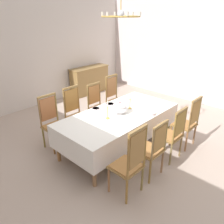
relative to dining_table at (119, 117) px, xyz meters
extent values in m
cube|color=#B4A092|center=(0.00, -0.15, -0.71)|extent=(7.15, 6.98, 0.04)
cube|color=beige|center=(0.00, 3.38, 0.93)|extent=(7.15, 0.08, 3.24)
cube|color=beige|center=(3.61, -0.15, 0.93)|extent=(0.08, 6.98, 3.24)
cylinder|color=olive|center=(-1.16, -0.50, -0.33)|extent=(0.07, 0.07, 0.73)
cylinder|color=olive|center=(1.16, -0.50, -0.33)|extent=(0.07, 0.07, 0.73)
cylinder|color=#906034|center=(-1.16, 0.50, -0.33)|extent=(0.07, 0.07, 0.73)
cylinder|color=brown|center=(1.16, 0.50, -0.33)|extent=(0.07, 0.07, 0.73)
cube|color=olive|center=(0.00, 0.00, 0.00)|extent=(2.41, 1.08, 0.08)
cube|color=olive|center=(0.00, 0.00, 0.05)|extent=(2.53, 1.20, 0.03)
cube|color=white|center=(0.00, 0.00, 0.07)|extent=(2.55, 1.22, 0.00)
cube|color=white|center=(0.00, -0.60, -0.15)|extent=(2.55, 0.00, 0.44)
cube|color=white|center=(0.00, 0.60, -0.15)|extent=(2.55, 0.00, 0.44)
cube|color=white|center=(-1.27, 0.00, -0.15)|extent=(0.00, 1.22, 0.44)
cube|color=white|center=(1.27, 0.00, -0.15)|extent=(0.00, 1.22, 0.44)
cylinder|color=#915F3C|center=(-1.10, -0.76, -0.46)|extent=(0.04, 0.04, 0.46)
cylinder|color=olive|center=(-0.72, -0.76, -0.46)|extent=(0.04, 0.04, 0.46)
cylinder|color=olive|center=(-1.10, -1.12, -0.46)|extent=(0.04, 0.04, 0.46)
cylinder|color=olive|center=(-0.72, -1.12, -0.46)|extent=(0.04, 0.04, 0.46)
cube|color=olive|center=(-0.91, -0.94, -0.22)|extent=(0.44, 0.42, 0.03)
cube|color=#A06D39|center=(-0.91, -0.94, -0.20)|extent=(0.40, 0.38, 0.02)
cylinder|color=olive|center=(-1.10, -1.13, 0.14)|extent=(0.03, 0.03, 0.69)
cylinder|color=olive|center=(-0.71, -1.13, 0.14)|extent=(0.03, 0.03, 0.69)
cube|color=olive|center=(-0.91, -1.13, 0.17)|extent=(0.34, 0.02, 0.53)
cube|color=olive|center=(-0.91, -1.13, 0.48)|extent=(0.40, 0.04, 0.04)
cylinder|color=olive|center=(-0.72, 0.76, -0.46)|extent=(0.04, 0.04, 0.46)
cylinder|color=#915F34|center=(-1.10, 0.76, -0.46)|extent=(0.04, 0.04, 0.46)
cylinder|color=olive|center=(-0.72, 1.12, -0.46)|extent=(0.04, 0.04, 0.46)
cylinder|color=olive|center=(-1.10, 1.12, -0.46)|extent=(0.04, 0.04, 0.46)
cube|color=olive|center=(-0.91, 0.94, -0.22)|extent=(0.44, 0.42, 0.03)
cube|color=#A06D39|center=(-0.91, 0.94, -0.20)|extent=(0.40, 0.38, 0.02)
cylinder|color=olive|center=(-0.71, 1.13, 0.10)|extent=(0.03, 0.03, 0.62)
cylinder|color=olive|center=(-1.10, 1.13, 0.10)|extent=(0.03, 0.03, 0.62)
cube|color=#A7673D|center=(-0.91, 1.13, 0.13)|extent=(0.34, 0.02, 0.47)
cube|color=olive|center=(-0.91, 1.13, 0.41)|extent=(0.40, 0.04, 0.04)
cylinder|color=olive|center=(-0.51, -0.76, -0.46)|extent=(0.04, 0.04, 0.46)
cylinder|color=olive|center=(-0.13, -0.76, -0.46)|extent=(0.04, 0.04, 0.46)
cylinder|color=olive|center=(-0.51, -1.12, -0.46)|extent=(0.04, 0.04, 0.46)
cylinder|color=#8C6241|center=(-0.13, -1.12, -0.46)|extent=(0.04, 0.04, 0.46)
cube|color=olive|center=(-0.32, -0.94, -0.22)|extent=(0.44, 0.42, 0.03)
cube|color=#A06D39|center=(-0.32, -0.94, -0.20)|extent=(0.40, 0.38, 0.02)
cylinder|color=olive|center=(-0.51, -1.13, 0.07)|extent=(0.03, 0.03, 0.55)
cylinder|color=olive|center=(-0.12, -1.13, 0.07)|extent=(0.03, 0.03, 0.55)
cube|color=#A0743C|center=(-0.32, -1.13, 0.09)|extent=(0.34, 0.02, 0.42)
cube|color=olive|center=(-0.32, -1.13, 0.34)|extent=(0.40, 0.04, 0.04)
cylinder|color=olive|center=(-0.13, 0.76, -0.46)|extent=(0.04, 0.04, 0.46)
cylinder|color=olive|center=(-0.51, 0.76, -0.46)|extent=(0.04, 0.04, 0.46)
cylinder|color=olive|center=(-0.13, 1.12, -0.46)|extent=(0.04, 0.04, 0.46)
cylinder|color=olive|center=(-0.51, 1.12, -0.46)|extent=(0.04, 0.04, 0.46)
cube|color=olive|center=(-0.32, 0.94, -0.22)|extent=(0.44, 0.42, 0.03)
cube|color=#A06D39|center=(-0.32, 0.94, -0.20)|extent=(0.40, 0.38, 0.02)
cylinder|color=olive|center=(-0.12, 1.13, 0.12)|extent=(0.03, 0.03, 0.65)
cylinder|color=olive|center=(-0.51, 1.13, 0.12)|extent=(0.03, 0.03, 0.65)
cube|color=#A17035|center=(-0.32, 1.13, 0.15)|extent=(0.34, 0.02, 0.49)
cube|color=olive|center=(-0.32, 1.13, 0.44)|extent=(0.40, 0.04, 0.04)
cylinder|color=olive|center=(0.16, -0.76, -0.46)|extent=(0.04, 0.04, 0.46)
cylinder|color=#94603D|center=(0.54, -0.76, -0.46)|extent=(0.04, 0.04, 0.46)
cylinder|color=olive|center=(0.16, -1.12, -0.46)|extent=(0.04, 0.04, 0.46)
cylinder|color=olive|center=(0.54, -1.12, -0.46)|extent=(0.04, 0.04, 0.46)
cube|color=olive|center=(0.35, -0.94, -0.22)|extent=(0.44, 0.42, 0.03)
cube|color=#A06D39|center=(0.35, -0.94, -0.20)|extent=(0.40, 0.38, 0.02)
cylinder|color=olive|center=(0.16, -1.13, 0.08)|extent=(0.03, 0.03, 0.57)
cylinder|color=olive|center=(0.55, -1.13, 0.08)|extent=(0.03, 0.03, 0.57)
cube|color=olive|center=(0.35, -1.13, 0.10)|extent=(0.34, 0.02, 0.43)
cube|color=olive|center=(0.35, -1.13, 0.36)|extent=(0.40, 0.04, 0.04)
cylinder|color=olive|center=(0.54, 0.76, -0.46)|extent=(0.04, 0.04, 0.46)
cylinder|color=olive|center=(0.16, 0.76, -0.46)|extent=(0.04, 0.04, 0.46)
cylinder|color=olive|center=(0.54, 1.12, -0.46)|extent=(0.04, 0.04, 0.46)
cylinder|color=olive|center=(0.16, 1.12, -0.46)|extent=(0.04, 0.04, 0.46)
cube|color=olive|center=(0.35, 0.94, -0.22)|extent=(0.44, 0.42, 0.03)
cube|color=#A06D39|center=(0.35, 0.94, -0.20)|extent=(0.40, 0.38, 0.02)
cylinder|color=olive|center=(0.55, 1.13, 0.08)|extent=(0.03, 0.03, 0.58)
cylinder|color=olive|center=(0.16, 1.13, 0.08)|extent=(0.03, 0.03, 0.58)
cube|color=#A66D3B|center=(0.35, 1.13, 0.11)|extent=(0.34, 0.02, 0.44)
cube|color=olive|center=(0.35, 1.13, 0.37)|extent=(0.40, 0.04, 0.04)
cylinder|color=olive|center=(0.79, -0.76, -0.46)|extent=(0.04, 0.04, 0.46)
cylinder|color=olive|center=(1.17, -0.76, -0.46)|extent=(0.04, 0.04, 0.46)
cylinder|color=#92613B|center=(0.79, -1.12, -0.46)|extent=(0.04, 0.04, 0.46)
cylinder|color=#8B6140|center=(1.17, -1.12, -0.46)|extent=(0.04, 0.04, 0.46)
cube|color=olive|center=(0.98, -0.94, -0.22)|extent=(0.44, 0.42, 0.03)
cube|color=#A06D39|center=(0.98, -0.94, -0.20)|extent=(0.40, 0.38, 0.02)
cylinder|color=olive|center=(0.78, -1.13, 0.09)|extent=(0.03, 0.03, 0.60)
cylinder|color=olive|center=(1.17, -1.13, 0.09)|extent=(0.03, 0.03, 0.60)
cube|color=#9F7239|center=(0.98, -1.13, 0.12)|extent=(0.34, 0.02, 0.46)
cube|color=olive|center=(0.98, -1.13, 0.39)|extent=(0.40, 0.04, 0.04)
cylinder|color=olive|center=(1.17, 0.76, -0.46)|extent=(0.04, 0.04, 0.46)
cylinder|color=olive|center=(0.79, 0.76, -0.46)|extent=(0.04, 0.04, 0.46)
cylinder|color=#8D6441|center=(1.17, 1.12, -0.46)|extent=(0.04, 0.04, 0.46)
cylinder|color=olive|center=(0.79, 1.12, -0.46)|extent=(0.04, 0.04, 0.46)
cube|color=olive|center=(0.98, 0.94, -0.22)|extent=(0.44, 0.42, 0.03)
cube|color=#A06D39|center=(0.98, 0.94, -0.20)|extent=(0.40, 0.38, 0.02)
cylinder|color=olive|center=(1.17, 1.13, 0.12)|extent=(0.03, 0.03, 0.65)
cylinder|color=olive|center=(0.78, 1.13, 0.12)|extent=(0.03, 0.03, 0.65)
cube|color=#9D6B3F|center=(0.98, 1.13, 0.15)|extent=(0.34, 0.02, 0.50)
cube|color=olive|center=(0.98, 1.13, 0.44)|extent=(0.40, 0.04, 0.04)
cylinder|color=white|center=(0.02, 0.00, 0.08)|extent=(0.17, 0.17, 0.02)
ellipsoid|color=white|center=(0.02, 0.00, 0.16)|extent=(0.31, 0.31, 0.14)
ellipsoid|color=white|center=(0.02, 0.00, 0.24)|extent=(0.28, 0.28, 0.11)
sphere|color=maroon|center=(0.02, 0.00, 0.30)|extent=(0.03, 0.03, 0.03)
cylinder|color=gold|center=(-0.33, 0.00, 0.08)|extent=(0.07, 0.07, 0.02)
cylinder|color=gold|center=(-0.33, 0.00, 0.20)|extent=(0.02, 0.02, 0.23)
cone|color=gold|center=(-0.33, 0.00, 0.32)|extent=(0.04, 0.04, 0.02)
cylinder|color=silver|center=(-0.33, 0.00, 0.38)|extent=(0.02, 0.02, 0.10)
cylinder|color=gold|center=(0.33, 0.00, 0.08)|extent=(0.07, 0.07, 0.02)
cylinder|color=gold|center=(0.33, 0.00, 0.19)|extent=(0.02, 0.02, 0.20)
cone|color=gold|center=(0.33, 0.00, 0.29)|extent=(0.04, 0.04, 0.02)
cylinder|color=silver|center=(0.33, 0.00, 0.35)|extent=(0.02, 0.02, 0.10)
cylinder|color=white|center=(0.37, -0.49, 0.09)|extent=(0.18, 0.18, 0.04)
cylinder|color=white|center=(0.37, -0.49, 0.10)|extent=(0.15, 0.15, 0.03)
torus|color=maroon|center=(0.37, -0.49, 0.11)|extent=(0.18, 0.18, 0.01)
cylinder|color=white|center=(0.18, 0.43, 0.09)|extent=(0.19, 0.19, 0.04)
cylinder|color=white|center=(0.18, 0.43, 0.10)|extent=(0.15, 0.15, 0.03)
torus|color=maroon|center=(0.18, 0.43, 0.11)|extent=(0.18, 0.18, 0.01)
cylinder|color=white|center=(-0.20, 0.47, 0.09)|extent=(0.17, 0.17, 0.04)
cylinder|color=white|center=(-0.20, 0.47, 0.10)|extent=(0.14, 0.14, 0.03)
torus|color=maroon|center=(-0.20, 0.47, 0.11)|extent=(0.17, 0.17, 0.01)
cube|color=gold|center=(0.51, -0.53, 0.08)|extent=(0.05, 0.14, 0.00)
ellipsoid|color=gold|center=(0.48, -0.45, 0.08)|extent=(0.03, 0.05, 0.01)
cube|color=gold|center=(0.31, 0.39, 0.08)|extent=(0.04, 0.14, 0.00)
ellipsoid|color=gold|center=(0.29, 0.47, 0.08)|extent=(0.03, 0.05, 0.01)
cube|color=olive|center=(1.92, 3.06, -0.25)|extent=(1.40, 0.44, 0.88)
cube|color=olive|center=(1.92, 3.06, 0.20)|extent=(1.44, 0.48, 0.02)
cube|color=olive|center=(2.27, 3.29, -0.25)|extent=(0.59, 0.01, 0.70)
cube|color=olive|center=(1.57, 3.29, -0.25)|extent=(0.59, 0.01, 0.70)
sphere|color=white|center=(0.00, 0.00, 1.89)|extent=(0.12, 0.12, 0.12)
torus|color=gold|center=(0.00, 0.00, 1.85)|extent=(0.66, 0.66, 0.02)
cylinder|color=silver|center=(0.32, 0.00, 1.89)|extent=(0.04, 0.04, 0.06)
cylinder|color=silver|center=(0.16, 0.27, 1.89)|extent=(0.04, 0.04, 0.06)
cylinder|color=silver|center=(-0.16, 0.27, 1.89)|extent=(0.04, 0.04, 0.06)
cylinder|color=silver|center=(-0.32, 0.00, 1.89)|extent=(0.04, 0.04, 0.06)
cylinder|color=silver|center=(-0.16, -0.27, 1.89)|extent=(0.04, 0.04, 0.06)
cylinder|color=silver|center=(0.16, -0.27, 1.89)|extent=(0.04, 0.04, 0.06)
camera|label=1|loc=(-3.05, -2.65, 1.92)|focal=35.74mm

